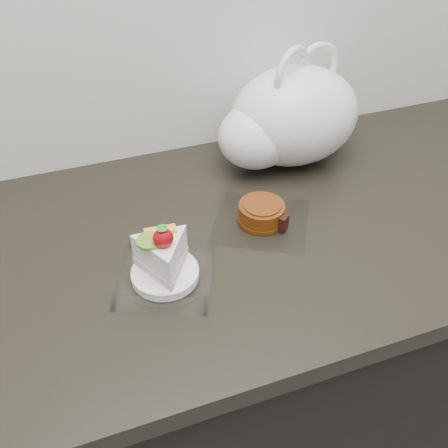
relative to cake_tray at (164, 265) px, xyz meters
name	(u,v)px	position (x,y,z in m)	size (l,w,h in m)	color
counter	(220,372)	(0.12, 0.08, -0.48)	(2.04, 0.64, 0.90)	black
cake_tray	(164,265)	(0.00, 0.00, 0.00)	(0.20, 0.20, 0.12)	white
mooncake_wrap	(262,215)	(0.21, 0.08, -0.02)	(0.23, 0.23, 0.04)	white
plastic_bag	(287,119)	(0.34, 0.26, 0.07)	(0.36, 0.30, 0.26)	white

